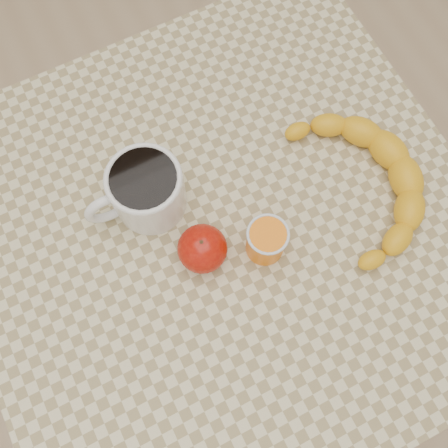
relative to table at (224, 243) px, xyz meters
name	(u,v)px	position (x,y,z in m)	size (l,w,h in m)	color
ground	(224,306)	(0.00, 0.00, -0.66)	(3.00, 3.00, 0.00)	tan
table	(224,243)	(0.00, 0.00, 0.00)	(0.80, 0.80, 0.75)	beige
coffee_mug	(145,190)	(-0.09, 0.09, 0.14)	(0.16, 0.11, 0.10)	silver
orange_juice_glass	(266,241)	(0.04, -0.06, 0.12)	(0.06, 0.06, 0.07)	orange
apple	(202,249)	(-0.05, -0.02, 0.12)	(0.09, 0.09, 0.07)	#8E0904
banana	(363,183)	(0.22, -0.04, 0.11)	(0.28, 0.36, 0.05)	#F3B015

